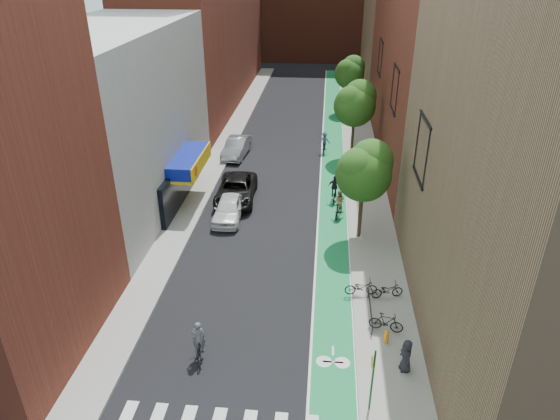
% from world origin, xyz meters
% --- Properties ---
extents(ground, '(160.00, 160.00, 0.00)m').
position_xyz_m(ground, '(0.00, 0.00, 0.00)').
color(ground, black).
rests_on(ground, ground).
extents(bike_lane, '(2.00, 68.00, 0.01)m').
position_xyz_m(bike_lane, '(4.00, 26.00, 0.01)').
color(bike_lane, '#167C3A').
rests_on(bike_lane, ground).
extents(sidewalk_left, '(2.00, 68.00, 0.15)m').
position_xyz_m(sidewalk_left, '(-6.00, 26.00, 0.07)').
color(sidewalk_left, gray).
rests_on(sidewalk_left, ground).
extents(sidewalk_right, '(3.00, 68.00, 0.15)m').
position_xyz_m(sidewalk_right, '(6.50, 26.00, 0.07)').
color(sidewalk_right, gray).
rests_on(sidewalk_right, ground).
extents(building_left_white, '(8.00, 20.00, 12.00)m').
position_xyz_m(building_left_white, '(-11.00, 14.00, 6.00)').
color(building_left_white, silver).
rests_on(building_left_white, ground).
extents(building_left_far_red, '(8.00, 36.00, 22.00)m').
position_xyz_m(building_left_far_red, '(-11.00, 42.00, 11.00)').
color(building_left_far_red, maroon).
rests_on(building_left_far_red, ground).
extents(building_right_near_tan, '(8.00, 20.00, 18.00)m').
position_xyz_m(building_right_near_tan, '(12.00, 2.00, 9.00)').
color(building_right_near_tan, '#8C6B4C').
rests_on(building_right_near_tan, ground).
extents(building_right_mid_red, '(8.00, 28.00, 22.00)m').
position_xyz_m(building_right_mid_red, '(12.00, 26.00, 11.00)').
color(building_right_mid_red, maroon).
rests_on(building_right_mid_red, ground).
extents(building_right_far_tan, '(8.00, 20.00, 18.00)m').
position_xyz_m(building_right_far_tan, '(12.00, 50.00, 9.00)').
color(building_right_far_tan, '#8C6B4C').
rests_on(building_right_far_tan, ground).
extents(tree_near, '(3.40, 3.36, 6.42)m').
position_xyz_m(tree_near, '(5.65, 10.02, 4.66)').
color(tree_near, '#332619').
rests_on(tree_near, ground).
extents(tree_mid, '(3.55, 3.53, 6.74)m').
position_xyz_m(tree_mid, '(5.65, 24.02, 4.89)').
color(tree_mid, '#332619').
rests_on(tree_mid, ground).
extents(tree_far, '(3.30, 3.25, 6.21)m').
position_xyz_m(tree_far, '(5.65, 38.02, 4.50)').
color(tree_far, '#332619').
rests_on(tree_far, ground).
extents(sign_pole, '(0.13, 0.71, 3.00)m').
position_xyz_m(sign_pole, '(5.38, -3.50, 1.84)').
color(sign_pole, '#194C26').
rests_on(sign_pole, sidewalk_right).
extents(parked_car_white, '(1.84, 4.51, 1.53)m').
position_xyz_m(parked_car_white, '(-3.00, 11.80, 0.77)').
color(parked_car_white, white).
rests_on(parked_car_white, ground).
extents(parked_car_black, '(2.93, 5.93, 1.62)m').
position_xyz_m(parked_car_black, '(-3.00, 14.57, 0.81)').
color(parked_car_black, black).
rests_on(parked_car_black, ground).
extents(parked_car_silver, '(2.16, 5.01, 1.60)m').
position_xyz_m(parked_car_silver, '(-4.46, 23.39, 0.80)').
color(parked_car_silver, '#95999D').
rests_on(parked_car_silver, ground).
extents(cyclist_lead, '(0.93, 1.70, 1.97)m').
position_xyz_m(cyclist_lead, '(-1.90, -1.30, 0.66)').
color(cyclist_lead, black).
rests_on(cyclist_lead, ground).
extents(cyclist_lane_near, '(0.94, 1.86, 1.97)m').
position_xyz_m(cyclist_lane_near, '(4.36, 12.74, 0.82)').
color(cyclist_lane_near, black).
rests_on(cyclist_lane_near, ground).
extents(cyclist_lane_mid, '(0.98, 1.80, 1.97)m').
position_xyz_m(cyclist_lane_mid, '(4.07, 15.05, 0.73)').
color(cyclist_lane_mid, black).
rests_on(cyclist_lane_mid, ground).
extents(cyclist_lane_far, '(1.05, 1.84, 1.92)m').
position_xyz_m(cyclist_lane_far, '(3.20, 24.85, 0.83)').
color(cyclist_lane_far, black).
rests_on(cyclist_lane_far, ground).
extents(parked_bike_near, '(1.76, 0.78, 0.90)m').
position_xyz_m(parked_bike_near, '(5.43, 3.88, 0.60)').
color(parked_bike_near, black).
rests_on(parked_bike_near, sidewalk_right).
extents(parked_bike_mid, '(1.68, 0.80, 0.97)m').
position_xyz_m(parked_bike_mid, '(6.45, 1.16, 0.64)').
color(parked_bike_mid, black).
rests_on(parked_bike_mid, sidewalk_right).
extents(parked_bike_far, '(1.77, 0.98, 0.88)m').
position_xyz_m(parked_bike_far, '(6.76, 3.77, 0.59)').
color(parked_bike_far, black).
rests_on(parked_bike_far, sidewalk_right).
extents(pedestrian, '(0.63, 0.84, 1.57)m').
position_xyz_m(pedestrian, '(7.03, -1.29, 0.93)').
color(pedestrian, black).
rests_on(pedestrian, sidewalk_right).
extents(fire_hydrant, '(0.25, 0.25, 0.71)m').
position_xyz_m(fire_hydrant, '(6.39, 0.33, 0.53)').
color(fire_hydrant, orange).
rests_on(fire_hydrant, sidewalk_right).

